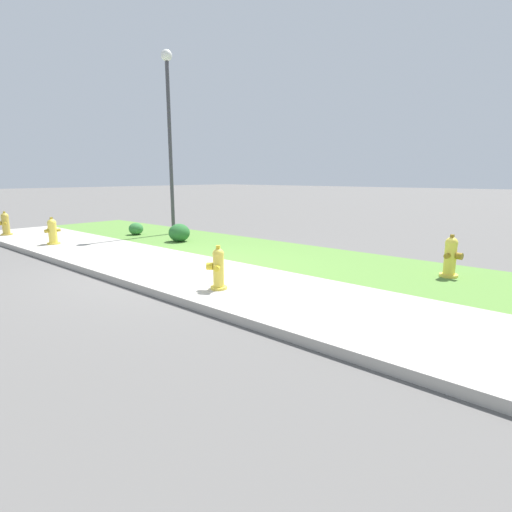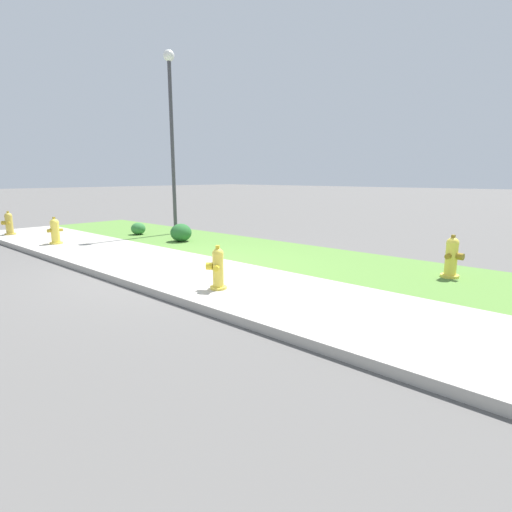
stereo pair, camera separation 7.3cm
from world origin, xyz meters
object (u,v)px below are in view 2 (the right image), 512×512
Objects in this scene: fire_hydrant_at_driveway at (452,257)px; fire_hydrant_near_corner at (55,231)px; shrub_bush_far_verge at (181,233)px; street_lamp at (171,118)px; shrub_bush_near_lamp at (138,229)px; fire_hydrant_mid_block at (218,268)px; fire_hydrant_far_end at (9,224)px.

fire_hydrant_at_driveway is 1.06× the size of fire_hydrant_near_corner.
shrub_bush_far_verge is at bearing -78.06° from fire_hydrant_at_driveway.
fire_hydrant_at_driveway is 1.32× the size of shrub_bush_far_verge.
street_lamp reaches higher than shrub_bush_near_lamp.
street_lamp is (-5.61, 3.40, 3.11)m from fire_hydrant_mid_block.
street_lamp is at bearing -85.02° from fire_hydrant_at_driveway.
shrub_bush_far_verge is 1.33× the size of shrub_bush_near_lamp.
shrub_bush_far_verge is at bearing -31.74° from street_lamp.
fire_hydrant_at_driveway is at bearing 5.92° from shrub_bush_far_verge.
shrub_bush_near_lamp is at bearing 32.63° from fire_hydrant_mid_block.
fire_hydrant_at_driveway reaches higher than shrub_bush_far_verge.
street_lamp is 3.45m from shrub_bush_near_lamp.
fire_hydrant_far_end is at bearing -134.84° from street_lamp.
fire_hydrant_far_end is (-9.14, -0.15, 0.01)m from fire_hydrant_mid_block.
street_lamp reaches higher than fire_hydrant_far_end.
shrub_bush_near_lamp is at bearing -79.09° from fire_hydrant_at_driveway.
street_lamp reaches higher than fire_hydrant_at_driveway.
street_lamp reaches higher than fire_hydrant_mid_block.
fire_hydrant_near_corner is 1.25× the size of shrub_bush_far_verge.
fire_hydrant_far_end is 12.13m from fire_hydrant_at_driveway.
fire_hydrant_at_driveway is 6.77m from shrub_bush_far_verge.
shrub_bush_far_verge is (4.91, 2.71, -0.10)m from fire_hydrant_far_end.
shrub_bush_near_lamp is (-0.68, -0.90, -3.27)m from street_lamp.
shrub_bush_far_verge reaches higher than shrub_bush_near_lamp.
fire_hydrant_far_end reaches higher than shrub_bush_near_lamp.
shrub_bush_near_lamp is (-2.04, -0.05, -0.06)m from shrub_bush_far_verge.
fire_hydrant_at_driveway is (2.50, 3.26, 0.03)m from fire_hydrant_mid_block.
fire_hydrant_at_driveway reaches higher than fire_hydrant_far_end.
fire_hydrant_at_driveway is 0.14× the size of street_lamp.
fire_hydrant_near_corner is 0.13× the size of street_lamp.
fire_hydrant_near_corner is (-6.35, 0.08, 0.00)m from fire_hydrant_mid_block.
fire_hydrant_at_driveway is at bearing -1.04° from street_lamp.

